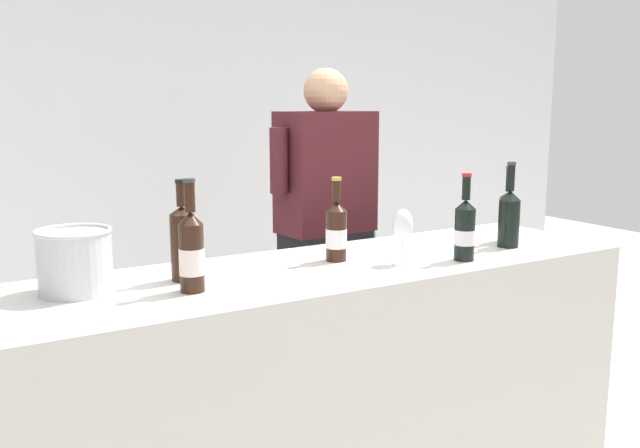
# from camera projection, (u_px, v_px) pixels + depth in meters

# --- Properties ---
(wall_back) EXTENTS (8.00, 0.10, 2.80)m
(wall_back) POSITION_uv_depth(u_px,v_px,m) (125.00, 119.00, 4.53)
(wall_back) COLOR white
(wall_back) RESTS_ON ground_plane
(counter) EXTENTS (2.27, 0.64, 0.95)m
(counter) POSITION_uv_depth(u_px,v_px,m) (331.00, 392.00, 2.49)
(counter) COLOR beige
(counter) RESTS_ON ground_plane
(wine_bottle_0) EXTENTS (0.08, 0.08, 0.33)m
(wine_bottle_0) POSITION_uv_depth(u_px,v_px,m) (509.00, 216.00, 2.69)
(wine_bottle_0) COLOR black
(wine_bottle_0) RESTS_ON counter
(wine_bottle_1) EXTENTS (0.08, 0.08, 0.32)m
(wine_bottle_1) POSITION_uv_depth(u_px,v_px,m) (183.00, 241.00, 2.18)
(wine_bottle_1) COLOR black
(wine_bottle_1) RESTS_ON counter
(wine_bottle_2) EXTENTS (0.08, 0.08, 0.34)m
(wine_bottle_2) POSITION_uv_depth(u_px,v_px,m) (191.00, 251.00, 2.05)
(wine_bottle_2) COLOR black
(wine_bottle_2) RESTS_ON counter
(wine_bottle_3) EXTENTS (0.07, 0.07, 0.31)m
(wine_bottle_3) POSITION_uv_depth(u_px,v_px,m) (465.00, 229.00, 2.46)
(wine_bottle_3) COLOR black
(wine_bottle_3) RESTS_ON counter
(wine_bottle_4) EXTENTS (0.07, 0.07, 0.31)m
(wine_bottle_4) POSITION_uv_depth(u_px,v_px,m) (508.00, 215.00, 2.79)
(wine_bottle_4) COLOR black
(wine_bottle_4) RESTS_ON counter
(wine_bottle_5) EXTENTS (0.08, 0.08, 0.30)m
(wine_bottle_5) POSITION_uv_depth(u_px,v_px,m) (336.00, 231.00, 2.46)
(wine_bottle_5) COLOR black
(wine_bottle_5) RESTS_ON counter
(wine_glass) EXTENTS (0.08, 0.08, 0.19)m
(wine_glass) POSITION_uv_depth(u_px,v_px,m) (403.00, 227.00, 2.41)
(wine_glass) COLOR silver
(wine_glass) RESTS_ON counter
(ice_bucket) EXTENTS (0.22, 0.22, 0.19)m
(ice_bucket) POSITION_uv_depth(u_px,v_px,m) (75.00, 261.00, 2.05)
(ice_bucket) COLOR silver
(ice_bucket) RESTS_ON counter
(person_server) EXTENTS (0.59, 0.28, 1.66)m
(person_server) POSITION_uv_depth(u_px,v_px,m) (326.00, 254.00, 3.22)
(person_server) COLOR black
(person_server) RESTS_ON ground_plane
(potted_shrub) EXTENTS (0.52, 0.54, 1.12)m
(potted_shrub) POSITION_uv_depth(u_px,v_px,m) (332.00, 255.00, 3.89)
(potted_shrub) COLOR brown
(potted_shrub) RESTS_ON ground_plane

